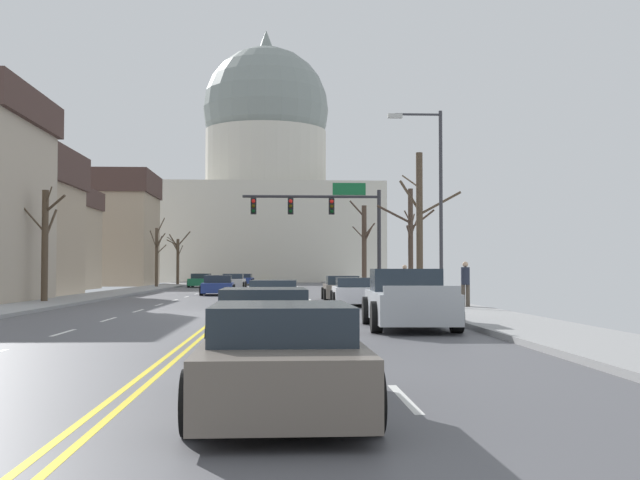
{
  "coord_description": "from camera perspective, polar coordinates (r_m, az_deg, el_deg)",
  "views": [
    {
      "loc": [
        1.97,
        -28.59,
        1.6
      ],
      "look_at": [
        4.97,
        31.0,
        3.83
      ],
      "focal_mm": 43.98,
      "sensor_mm": 36.0,
      "label": 1
    }
  ],
  "objects": [
    {
      "name": "sedan_oncoming_00",
      "position": [
        49.19,
        -7.44,
        -3.31
      ],
      "size": [
        2.22,
        4.28,
        1.22
      ],
      "color": "navy",
      "rests_on": "ground"
    },
    {
      "name": "flank_building_01",
      "position": [
        65.1,
        -20.45,
        0.14
      ],
      "size": [
        9.56,
        9.99,
        7.97
      ],
      "color": "tan",
      "rests_on": "ground"
    },
    {
      "name": "street_lamp_right",
      "position": [
        30.85,
        8.28,
        3.59
      ],
      "size": [
        2.14,
        0.24,
        7.65
      ],
      "color": "#333338",
      "rests_on": "ground"
    },
    {
      "name": "sedan_near_00",
      "position": [
        40.36,
        1.61,
        -3.57
      ],
      "size": [
        2.05,
        4.67,
        1.26
      ],
      "color": "#6B6056",
      "rests_on": "ground"
    },
    {
      "name": "bare_tree_04",
      "position": [
        33.62,
        7.27,
        1.11
      ],
      "size": [
        2.43,
        1.82,
        6.44
      ],
      "color": "#4C3D2D",
      "rests_on": "ground"
    },
    {
      "name": "ground",
      "position": [
        28.7,
        -6.84,
        -5.28
      ],
      "size": [
        20.0,
        180.0,
        0.2
      ],
      "color": "#515156"
    },
    {
      "name": "pickup_truck_near_03",
      "position": [
        21.59,
        6.42,
        -4.45
      ],
      "size": [
        2.46,
        5.41,
        1.61
      ],
      "color": "#ADB2B7",
      "rests_on": "ground"
    },
    {
      "name": "sedan_oncoming_02",
      "position": [
        70.56,
        -8.67,
        -2.95
      ],
      "size": [
        2.06,
        4.48,
        1.21
      ],
      "color": "#1E7247",
      "rests_on": "ground"
    },
    {
      "name": "sedan_oncoming_03",
      "position": [
        80.36,
        -5.62,
        -2.88
      ],
      "size": [
        2.2,
        4.56,
        1.14
      ],
      "color": "navy",
      "rests_on": "ground"
    },
    {
      "name": "flank_building_03",
      "position": [
        79.7,
        -15.86,
        0.81
      ],
      "size": [
        11.04,
        9.81,
        11.04
      ],
      "color": "tan",
      "rests_on": "ground"
    },
    {
      "name": "bicycle_parked",
      "position": [
        30.2,
        8.06,
        -4.23
      ],
      "size": [
        0.12,
        1.77,
        0.85
      ],
      "color": "black",
      "rests_on": "ground"
    },
    {
      "name": "pedestrian_00",
      "position": [
        37.95,
        6.19,
        -2.94
      ],
      "size": [
        0.35,
        0.34,
        1.67
      ],
      "color": "black",
      "rests_on": "ground"
    },
    {
      "name": "bare_tree_05",
      "position": [
        38.33,
        -19.36,
        -0.13
      ],
      "size": [
        1.96,
        1.83,
        5.26
      ],
      "color": "#4C3D2D",
      "rests_on": "ground"
    },
    {
      "name": "sedan_near_05",
      "position": [
        9.04,
        -2.85,
        -8.66
      ],
      "size": [
        1.99,
        4.58,
        1.21
      ],
      "color": "#6B6056",
      "rests_on": "ground"
    },
    {
      "name": "bare_tree_01",
      "position": [
        67.67,
        -11.78,
        -0.99
      ],
      "size": [
        1.19,
        2.24,
        5.87
      ],
      "color": "#4C3D2D",
      "rests_on": "ground"
    },
    {
      "name": "sedan_near_02",
      "position": [
        27.76,
        -3.38,
        -4.26
      ],
      "size": [
        2.14,
        4.3,
        1.22
      ],
      "color": "silver",
      "rests_on": "ground"
    },
    {
      "name": "sedan_near_01",
      "position": [
        34.52,
        2.49,
        -3.83
      ],
      "size": [
        2.09,
        4.38,
        1.23
      ],
      "color": "silver",
      "rests_on": "ground"
    },
    {
      "name": "sedan_near_04",
      "position": [
        15.48,
        -4.09,
        -5.88
      ],
      "size": [
        2.1,
        4.6,
        1.23
      ],
      "color": "#6B6056",
      "rests_on": "ground"
    },
    {
      "name": "bare_tree_02",
      "position": [
        56.06,
        3.23,
        -0.4
      ],
      "size": [
        1.84,
        1.87,
        6.39
      ],
      "color": "#423328",
      "rests_on": "ground"
    },
    {
      "name": "pedestrian_01",
      "position": [
        31.15,
        10.53,
        -2.99
      ],
      "size": [
        0.35,
        0.34,
        1.76
      ],
      "color": "#4C4238",
      "rests_on": "ground"
    },
    {
      "name": "capitol_building",
      "position": [
        103.78,
        -3.97,
        4.31
      ],
      "size": [
        29.63,
        18.59,
        33.37
      ],
      "color": "beige",
      "rests_on": "ground"
    },
    {
      "name": "sedan_oncoming_01",
      "position": [
        61.84,
        -6.34,
        -3.07
      ],
      "size": [
        2.01,
        4.24,
        1.24
      ],
      "color": "silver",
      "rests_on": "ground"
    },
    {
      "name": "signal_gantry",
      "position": [
        44.7,
        0.66,
        1.9
      ],
      "size": [
        7.91,
        0.41,
        6.4
      ],
      "color": "#28282D",
      "rests_on": "ground"
    },
    {
      "name": "bare_tree_03",
      "position": [
        77.41,
        -10.32,
        -1.26
      ],
      "size": [
        2.41,
        1.31,
        5.16
      ],
      "color": "#4C3D2D",
      "rests_on": "ground"
    },
    {
      "name": "bare_tree_00",
      "position": [
        39.98,
        6.57,
        0.06
      ],
      "size": [
        2.88,
        2.51,
        5.56
      ],
      "color": "#423328",
      "rests_on": "ground"
    }
  ]
}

